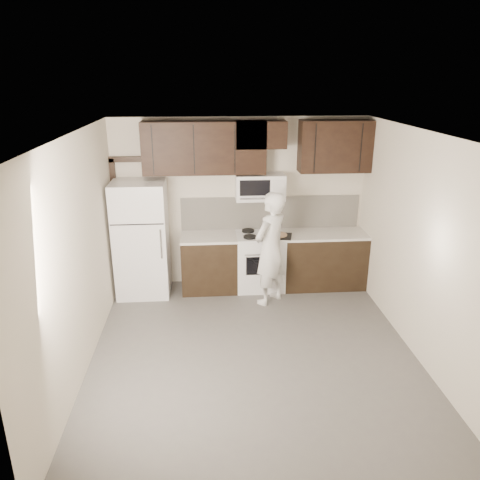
{
  "coord_description": "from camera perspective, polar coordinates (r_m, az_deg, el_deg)",
  "views": [
    {
      "loc": [
        -0.55,
        -5.01,
        3.3
      ],
      "look_at": [
        -0.1,
        0.9,
        1.2
      ],
      "focal_mm": 35.0,
      "sensor_mm": 36.0,
      "label": 1
    }
  ],
  "objects": [
    {
      "name": "pizza",
      "position": [
        7.31,
        4.68,
        0.65
      ],
      "size": [
        0.33,
        0.33,
        0.02
      ],
      "primitive_type": "cylinder",
      "rotation": [
        0.0,
        0.0,
        -0.23
      ],
      "color": "#D2B38D",
      "rests_on": "baking_tray"
    },
    {
      "name": "refrigerator",
      "position": [
        7.38,
        -11.9,
        0.12
      ],
      "size": [
        0.8,
        0.76,
        1.8
      ],
      "color": "white",
      "rests_on": "floor"
    },
    {
      "name": "microwave",
      "position": [
        7.31,
        2.45,
        6.49
      ],
      "size": [
        0.76,
        0.42,
        0.4
      ],
      "color": "white",
      "rests_on": "upper_cabinets"
    },
    {
      "name": "stove",
      "position": [
        7.56,
        2.43,
        -2.54
      ],
      "size": [
        0.76,
        0.66,
        0.94
      ],
      "color": "white",
      "rests_on": "floor"
    },
    {
      "name": "door_trim",
      "position": [
        7.63,
        -14.55,
        3.32
      ],
      "size": [
        0.5,
        0.08,
        2.12
      ],
      "color": "black",
      "rests_on": "floor"
    },
    {
      "name": "person",
      "position": [
        6.93,
        3.72,
        -1.08
      ],
      "size": [
        0.74,
        0.74,
        1.73
      ],
      "primitive_type": "imported",
      "rotation": [
        0.0,
        0.0,
        3.93
      ],
      "color": "silver",
      "rests_on": "floor"
    },
    {
      "name": "saucepan",
      "position": [
        7.55,
        3.72,
        1.56
      ],
      "size": [
        0.28,
        0.17,
        0.16
      ],
      "color": "silver",
      "rests_on": "stove"
    },
    {
      "name": "backsplash",
      "position": [
        7.63,
        3.74,
        3.37
      ],
      "size": [
        2.9,
        0.02,
        0.54
      ],
      "primitive_type": "cube",
      "color": "beige",
      "rests_on": "counter_run"
    },
    {
      "name": "counter_run",
      "position": [
        7.6,
        4.7,
        -2.5
      ],
      "size": [
        2.95,
        0.64,
        0.91
      ],
      "color": "black",
      "rests_on": "floor"
    },
    {
      "name": "baking_tray",
      "position": [
        7.31,
        4.68,
        0.5
      ],
      "size": [
        0.47,
        0.4,
        0.02
      ],
      "primitive_type": "cube",
      "rotation": [
        0.0,
        0.0,
        -0.23
      ],
      "color": "black",
      "rests_on": "counter_run"
    },
    {
      "name": "back_wall",
      "position": [
        7.54,
        -0.02,
        4.56
      ],
      "size": [
        4.0,
        0.0,
        4.0
      ],
      "primitive_type": "plane",
      "rotation": [
        1.57,
        0.0,
        0.0
      ],
      "color": "beige",
      "rests_on": "ground"
    },
    {
      "name": "floor",
      "position": [
        6.03,
        1.65,
        -13.67
      ],
      "size": [
        4.5,
        4.5,
        0.0
      ],
      "primitive_type": "plane",
      "color": "#555350",
      "rests_on": "ground"
    },
    {
      "name": "ceiling",
      "position": [
        5.08,
        1.95,
        12.74
      ],
      "size": [
        4.5,
        4.5,
        0.0
      ],
      "primitive_type": "plane",
      "rotation": [
        3.14,
        0.0,
        0.0
      ],
      "color": "white",
      "rests_on": "back_wall"
    },
    {
      "name": "upper_cabinets",
      "position": [
        7.2,
        1.77,
        11.42
      ],
      "size": [
        3.48,
        0.35,
        0.78
      ],
      "color": "black",
      "rests_on": "back_wall"
    }
  ]
}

